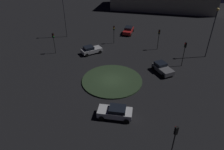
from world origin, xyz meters
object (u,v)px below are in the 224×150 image
object	(u,v)px
car_silver	(91,50)
traffic_light_southeast	(54,39)
traffic_light_southwest_near	(159,36)
car_white	(115,112)
car_red	(128,30)
traffic_light_southwest	(185,50)
traffic_light_northwest	(175,136)
traffic_light_south	(114,31)
streetlamp_southeast	(64,9)
car_grey	(162,68)
streetlamp_southwest	(213,27)

from	to	relation	value
car_silver	traffic_light_southeast	distance (m)	7.19
traffic_light_southwest_near	traffic_light_southeast	distance (m)	20.13
car_white	traffic_light_southeast	xyz separation A→B (m)	(14.10, -15.44, 2.14)
car_red	traffic_light_southwest	world-z (taller)	traffic_light_southwest
traffic_light_southeast	car_white	bearing A→B (deg)	-15.78
traffic_light_southwest	traffic_light_northwest	distance (m)	19.15
traffic_light_south	traffic_light_northwest	bearing A→B (deg)	12.46
traffic_light_south	streetlamp_southeast	size ratio (longest dim) A/B	0.39
car_grey	streetlamp_southeast	xyz separation A→B (m)	(20.98, -12.44, 5.41)
streetlamp_southwest	car_silver	bearing A→B (deg)	5.94
traffic_light_south	traffic_light_southeast	bearing A→B (deg)	-65.11
traffic_light_southwest_near	streetlamp_southwest	world-z (taller)	streetlamp_southwest
car_grey	traffic_light_southwest	xyz separation A→B (m)	(-3.41, -2.66, 2.35)
traffic_light_northwest	traffic_light_southeast	distance (m)	28.49
traffic_light_southwest_near	traffic_light_south	distance (m)	9.27
traffic_light_south	streetlamp_southwest	size ratio (longest dim) A/B	0.42
streetlamp_southwest	traffic_light_south	bearing A→B (deg)	-10.64
car_silver	traffic_light_southeast	bearing A→B (deg)	149.47
car_grey	car_red	distance (m)	18.31
car_white	traffic_light_south	bearing A→B (deg)	-80.79
traffic_light_southwest_near	streetlamp_southeast	world-z (taller)	streetlamp_southeast
traffic_light_southwest_near	car_grey	bearing A→B (deg)	33.16
car_white	car_grey	bearing A→B (deg)	-117.57
car_white	traffic_light_south	size ratio (longest dim) A/B	1.08
car_white	car_silver	distance (m)	18.06
car_grey	traffic_light_southeast	bearing A→B (deg)	-134.14
car_red	traffic_light_southeast	bearing A→B (deg)	141.96
traffic_light_northwest	traffic_light_south	world-z (taller)	traffic_light_northwest
traffic_light_southwest_near	streetlamp_southwest	distance (m)	9.49
traffic_light_southwest_near	traffic_light_southeast	xyz separation A→B (m)	(19.48, 5.06, -0.02)
traffic_light_southwest	streetlamp_southeast	world-z (taller)	streetlamp_southeast
car_silver	traffic_light_southwest	distance (m)	17.03
streetlamp_southwest	traffic_light_southwest	bearing A→B (deg)	42.17
traffic_light_south	car_white	bearing A→B (deg)	1.58
car_white	traffic_light_southwest_near	xyz separation A→B (m)	(-5.38, -20.50, 2.15)
traffic_light_southeast	traffic_light_south	xyz separation A→B (m)	(-10.36, -6.70, -0.18)
traffic_light_southwest	traffic_light_southwest_near	distance (m)	7.37
traffic_light_southwest_near	traffic_light_northwest	world-z (taller)	traffic_light_southwest_near
car_grey	traffic_light_southeast	world-z (taller)	traffic_light_southeast
traffic_light_southwest	traffic_light_southeast	world-z (taller)	traffic_light_southwest
car_red	streetlamp_southeast	world-z (taller)	streetlamp_southeast
car_grey	traffic_light_southwest_near	bearing A→B (deg)	150.50
car_white	traffic_light_southeast	world-z (taller)	traffic_light_southeast
car_silver	traffic_light_southwest_near	size ratio (longest dim) A/B	1.00
car_grey	streetlamp_southeast	bearing A→B (deg)	-154.23
car_white	streetlamp_southeast	xyz separation A→B (m)	(14.98, -24.13, 5.39)
car_silver	traffic_light_southeast	world-z (taller)	traffic_light_southeast
car_silver	car_red	bearing A→B (deg)	23.70
car_grey	streetlamp_southeast	distance (m)	24.99
streetlamp_southeast	car_silver	bearing A→B (deg)	135.13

